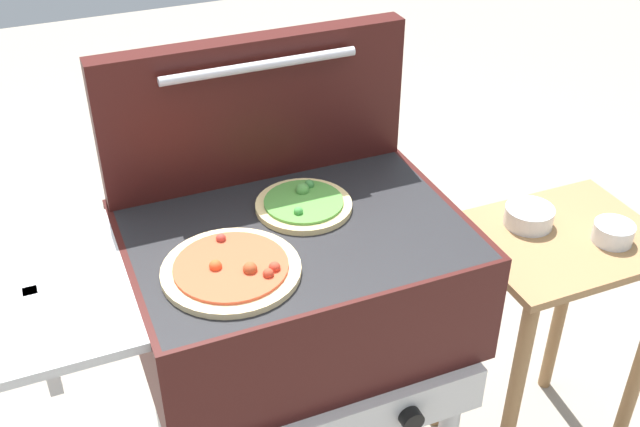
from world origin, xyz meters
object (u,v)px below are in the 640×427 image
object	(u,v)px
pizza_pepperoni	(232,269)
topping_bowl_near	(529,217)
grill	(291,290)
pizza_veggie	(304,204)
prep_table	(550,301)
topping_bowl_far	(613,233)

from	to	relation	value
pizza_pepperoni	topping_bowl_near	size ratio (longest dim) A/B	2.14
grill	pizza_veggie	bearing A→B (deg)	49.39
prep_table	topping_bowl_far	world-z (taller)	topping_bowl_far
pizza_pepperoni	topping_bowl_far	bearing A→B (deg)	1.79
grill	prep_table	world-z (taller)	grill
grill	topping_bowl_far	xyz separation A→B (m)	(0.76, -0.05, -0.03)
grill	topping_bowl_near	size ratio (longest dim) A/B	8.42
topping_bowl_near	topping_bowl_far	size ratio (longest dim) A/B	1.25
pizza_veggie	topping_bowl_near	distance (m)	0.60
topping_bowl_far	topping_bowl_near	bearing A→B (deg)	136.41
grill	pizza_pepperoni	xyz separation A→B (m)	(-0.14, -0.08, 0.15)
topping_bowl_near	pizza_veggie	bearing A→B (deg)	-178.70
grill	topping_bowl_far	size ratio (longest dim) A/B	10.50
pizza_pepperoni	topping_bowl_far	world-z (taller)	pizza_pepperoni
pizza_veggie	pizza_pepperoni	world-z (taller)	pizza_veggie
pizza_veggie	topping_bowl_far	bearing A→B (deg)	-9.40
grill	pizza_pepperoni	distance (m)	0.22
prep_table	topping_bowl_far	bearing A→B (deg)	-34.33
grill	topping_bowl_near	bearing A→B (deg)	6.94
prep_table	topping_bowl_far	distance (m)	0.24
grill	topping_bowl_near	world-z (taller)	grill
pizza_veggie	topping_bowl_near	world-z (taller)	pizza_veggie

